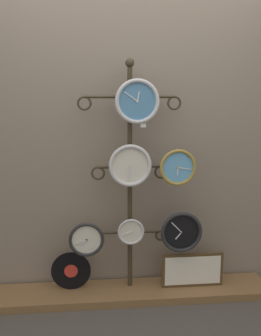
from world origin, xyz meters
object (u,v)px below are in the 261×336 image
Objects in this scene: clock_middle_right at (178,167)px; clock_bottom_center at (131,232)px; clock_bottom_right at (181,232)px; display_stand at (130,227)px; picture_frame at (193,270)px; vinyl_record at (71,271)px; clock_top_center at (137,101)px; clock_bottom_left at (86,240)px; clock_middle_center at (130,166)px.

clock_bottom_center is (-0.35, 0.03, -0.50)m from clock_middle_right.
clock_middle_right is at bearing 177.31° from clock_bottom_right.
display_stand is 8.93× the size of clock_bottom_center.
clock_bottom_center is at bearing 175.72° from clock_bottom_right.
clock_middle_right reaches higher than picture_frame.
clock_bottom_center is 0.60m from picture_frame.
vinyl_record is at bearing 177.12° from picture_frame.
clock_top_center is 1.40m from vinyl_record.
clock_bottom_left is at bearing -29.90° from vinyl_record.
clock_top_center reaches higher than clock_middle_center.
clock_top_center is 1.02× the size of clock_middle_center.
display_stand is 0.40m from clock_bottom_right.
clock_bottom_right reaches higher than picture_frame.
display_stand is at bearing 162.71° from clock_middle_right.
clock_middle_right is 0.85× the size of clock_bottom_right.
clock_middle_right is 0.85m from picture_frame.
clock_bottom_right is at bearing -2.12° from clock_middle_center.
clock_middle_center is at bearing -108.66° from clock_bottom_center.
clock_bottom_left reaches higher than vinyl_record.
clock_bottom_center is 0.39m from clock_bottom_right.
clock_middle_center is 0.64× the size of picture_frame.
picture_frame is at bearing -2.88° from vinyl_record.
clock_bottom_right is 0.66× the size of picture_frame.
clock_middle_center is (-0.01, -0.10, 0.51)m from display_stand.
vinyl_record is at bearing 173.85° from clock_middle_right.
clock_bottom_left is (-0.68, 0.01, -0.54)m from clock_middle_right.
clock_top_center is at bearing 12.39° from clock_middle_center.
clock_top_center is 0.66× the size of picture_frame.
clock_bottom_center reaches higher than vinyl_record.
clock_bottom_center is at bearing -178.61° from picture_frame.
clock_bottom_left is at bearing -177.89° from clock_bottom_center.
clock_middle_right is at bearing -6.15° from vinyl_record.
clock_top_center reaches higher than vinyl_record.
clock_bottom_right is 0.91m from vinyl_record.
clock_middle_right is 0.56× the size of picture_frame.
clock_bottom_right is (0.72, -0.02, 0.04)m from clock_bottom_left.
clock_bottom_center is at bearing -91.37° from display_stand.
clock_middle_right is 0.50m from clock_bottom_right.
clock_bottom_right is (0.04, -0.00, -0.50)m from clock_middle_right.
display_stand is 6.86× the size of clock_bottom_left.
clock_bottom_center is 0.63× the size of clock_bottom_right.
clock_middle_center is 0.96m from vinyl_record.
clock_middle_center is 1.15× the size of clock_middle_right.
picture_frame is (0.11, 0.04, -0.34)m from clock_bottom_right.
picture_frame is at bearing 1.68° from clock_bottom_left.
clock_bottom_center is (0.00, 0.01, -0.51)m from clock_middle_center.
clock_top_center is at bearing -3.56° from clock_bottom_center.
display_stand is at bearing 118.53° from clock_top_center.
clock_top_center reaches higher than picture_frame.
clock_middle_center is at bearing -9.27° from vinyl_record.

